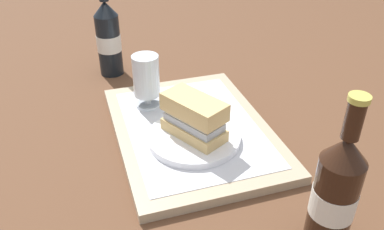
% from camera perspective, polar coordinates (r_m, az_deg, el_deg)
% --- Properties ---
extents(ground_plane, '(3.00, 3.00, 0.00)m').
position_cam_1_polar(ground_plane, '(0.88, 0.00, -2.74)').
color(ground_plane, brown).
extents(tray, '(0.44, 0.32, 0.02)m').
position_cam_1_polar(tray, '(0.88, 0.00, -2.21)').
color(tray, tan).
rests_on(tray, ground_plane).
extents(placemat, '(0.38, 0.27, 0.00)m').
position_cam_1_polar(placemat, '(0.87, 0.00, -1.63)').
color(placemat, silver).
rests_on(placemat, tray).
extents(plate, '(0.19, 0.19, 0.01)m').
position_cam_1_polar(plate, '(0.82, 0.27, -3.17)').
color(plate, white).
rests_on(plate, placemat).
extents(sandwich, '(0.14, 0.12, 0.08)m').
position_cam_1_polar(sandwich, '(0.80, 0.10, -0.15)').
color(sandwich, tan).
rests_on(sandwich, plate).
extents(beer_glass, '(0.06, 0.06, 0.12)m').
position_cam_1_polar(beer_glass, '(0.91, -6.48, 5.23)').
color(beer_glass, silver).
rests_on(beer_glass, placemat).
extents(napkin_folded, '(0.09, 0.07, 0.01)m').
position_cam_1_polar(napkin_folded, '(0.96, 1.65, 2.11)').
color(napkin_folded, white).
rests_on(napkin_folded, placemat).
extents(beer_bottle, '(0.07, 0.07, 0.27)m').
position_cam_1_polar(beer_bottle, '(1.12, -11.72, 10.64)').
color(beer_bottle, black).
rests_on(beer_bottle, ground_plane).
extents(second_bottle, '(0.07, 0.07, 0.27)m').
position_cam_1_polar(second_bottle, '(0.62, 19.52, -10.48)').
color(second_bottle, black).
rests_on(second_bottle, ground_plane).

